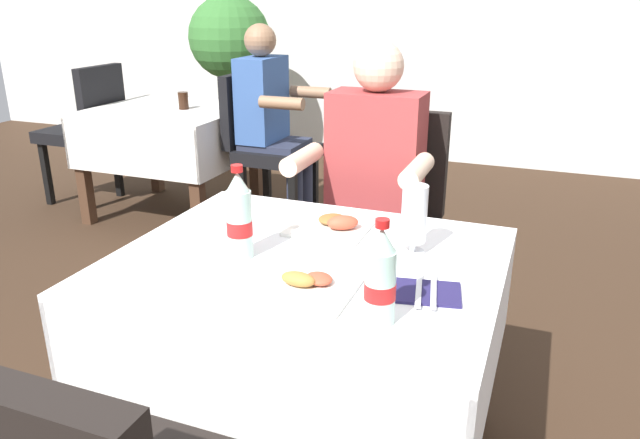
# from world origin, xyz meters

# --- Properties ---
(back_wall) EXTENTS (11.00, 0.12, 2.74)m
(back_wall) POSITION_xyz_m (0.00, 4.03, 1.37)
(back_wall) COLOR silver
(back_wall) RESTS_ON ground
(main_dining_table) EXTENTS (1.07, 0.90, 0.72)m
(main_dining_table) POSITION_xyz_m (-0.01, 0.03, 0.55)
(main_dining_table) COLOR white
(main_dining_table) RESTS_ON ground
(chair_far_diner_seat) EXTENTS (0.44, 0.50, 0.97)m
(chair_far_diner_seat) POSITION_xyz_m (-0.01, 0.87, 0.55)
(chair_far_diner_seat) COLOR black
(chair_far_diner_seat) RESTS_ON ground
(seated_diner_far) EXTENTS (0.50, 0.46, 1.26)m
(seated_diner_far) POSITION_xyz_m (-0.04, 0.76, 0.71)
(seated_diner_far) COLOR #282D42
(seated_diner_far) RESTS_ON ground
(plate_near_camera) EXTENTS (0.24, 0.24, 0.05)m
(plate_near_camera) POSITION_xyz_m (0.07, -0.15, 0.73)
(plate_near_camera) COLOR white
(plate_near_camera) RESTS_ON main_dining_table
(plate_far_diner) EXTENTS (0.24, 0.24, 0.06)m
(plate_far_diner) POSITION_xyz_m (-0.02, 0.26, 0.74)
(plate_far_diner) COLOR white
(plate_far_diner) RESTS_ON main_dining_table
(beer_glass_left) EXTENTS (0.07, 0.07, 0.20)m
(beer_glass_left) POSITION_xyz_m (0.26, 0.17, 0.82)
(beer_glass_left) COLOR white
(beer_glass_left) RESTS_ON main_dining_table
(cola_bottle_primary) EXTENTS (0.07, 0.07, 0.27)m
(cola_bottle_primary) POSITION_xyz_m (-0.19, -0.03, 0.84)
(cola_bottle_primary) COLOR silver
(cola_bottle_primary) RESTS_ON main_dining_table
(cola_bottle_secondary) EXTENTS (0.07, 0.07, 0.25)m
(cola_bottle_secondary) POSITION_xyz_m (0.28, -0.24, 0.83)
(cola_bottle_secondary) COLOR silver
(cola_bottle_secondary) RESTS_ON main_dining_table
(napkin_cutlery_set) EXTENTS (0.19, 0.20, 0.01)m
(napkin_cutlery_set) POSITION_xyz_m (0.35, -0.07, 0.73)
(napkin_cutlery_set) COLOR #231E4C
(napkin_cutlery_set) RESTS_ON main_dining_table
(background_dining_table) EXTENTS (0.97, 0.88, 0.72)m
(background_dining_table) POSITION_xyz_m (-1.76, 1.90, 0.55)
(background_dining_table) COLOR white
(background_dining_table) RESTS_ON ground
(background_chair_left) EXTENTS (0.50, 0.44, 0.97)m
(background_chair_left) POSITION_xyz_m (-2.45, 1.90, 0.55)
(background_chair_left) COLOR black
(background_chair_left) RESTS_ON ground
(background_chair_right) EXTENTS (0.50, 0.44, 0.97)m
(background_chair_right) POSITION_xyz_m (-1.07, 1.90, 0.55)
(background_chair_right) COLOR black
(background_chair_right) RESTS_ON ground
(background_patron) EXTENTS (0.46, 0.50, 1.26)m
(background_patron) POSITION_xyz_m (-1.02, 1.90, 0.71)
(background_patron) COLOR #282D42
(background_patron) RESTS_ON ground
(background_table_tumbler) EXTENTS (0.06, 0.06, 0.11)m
(background_table_tumbler) POSITION_xyz_m (-1.65, 1.92, 0.78)
(background_table_tumbler) COLOR black
(background_table_tumbler) RESTS_ON background_dining_table
(potted_plant_corner) EXTENTS (0.68, 0.68, 1.42)m
(potted_plant_corner) POSITION_xyz_m (-2.02, 3.20, 0.98)
(potted_plant_corner) COLOR brown
(potted_plant_corner) RESTS_ON ground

